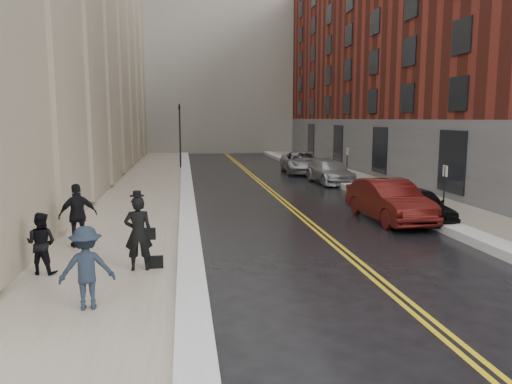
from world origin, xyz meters
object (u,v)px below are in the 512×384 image
object	(u,v)px
car_silver_near	(330,172)
car_silver_far	(302,162)
pedestrian_a	(41,243)
car_maroon	(389,201)
car_black	(419,205)
pedestrian_main	(138,233)
pedestrian_b	(87,268)
pedestrian_c	(78,215)

from	to	relation	value
car_silver_near	car_silver_far	size ratio (longest dim) A/B	0.87
pedestrian_a	car_maroon	bearing A→B (deg)	-139.14
car_black	car_silver_near	bearing A→B (deg)	89.38
car_maroon	pedestrian_a	world-z (taller)	pedestrian_a
car_black	pedestrian_a	xyz separation A→B (m)	(-12.73, -5.34, 0.26)
car_black	car_maroon	bearing A→B (deg)	160.35
car_silver_near	pedestrian_main	distance (m)	20.29
car_silver_near	pedestrian_a	bearing A→B (deg)	-129.09
car_black	pedestrian_b	distance (m)	13.69
pedestrian_b	pedestrian_c	xyz separation A→B (m)	(-1.21, 5.27, 0.11)
car_maroon	pedestrian_b	xyz separation A→B (m)	(-10.08, -8.31, 0.20)
car_silver_far	pedestrian_c	distance (m)	23.99
car_silver_near	pedestrian_main	world-z (taller)	pedestrian_main
car_black	pedestrian_a	world-z (taller)	pedestrian_a
pedestrian_main	pedestrian_c	size ratio (longest dim) A/B	1.00
pedestrian_c	pedestrian_main	bearing A→B (deg)	104.68
car_black	car_maroon	size ratio (longest dim) A/B	0.80
car_silver_near	pedestrian_b	bearing A→B (deg)	-122.04
pedestrian_b	car_black	bearing A→B (deg)	-152.62
car_maroon	car_silver_far	distance (m)	17.76
car_maroon	pedestrian_b	size ratio (longest dim) A/B	2.87
car_silver_near	car_silver_far	xyz separation A→B (m)	(-0.38, 6.02, 0.08)
pedestrian_main	pedestrian_a	xyz separation A→B (m)	(-2.41, 0.04, -0.18)
car_silver_near	pedestrian_a	distance (m)	21.59
pedestrian_b	pedestrian_c	size ratio (longest dim) A/B	0.89
car_silver_far	pedestrian_main	bearing A→B (deg)	-109.30
car_black	pedestrian_main	size ratio (longest dim) A/B	2.06
car_black	pedestrian_b	bearing A→B (deg)	-145.17
car_silver_far	pedestrian_b	xyz separation A→B (m)	(-10.77, -26.05, 0.22)
pedestrian_a	pedestrian_b	world-z (taller)	pedestrian_b
car_maroon	pedestrian_a	bearing A→B (deg)	-157.30
car_black	car_silver_near	world-z (taller)	car_silver_near
car_maroon	car_silver_near	bearing A→B (deg)	81.44
pedestrian_c	car_silver_far	bearing A→B (deg)	-142.19
pedestrian_b	pedestrian_main	bearing A→B (deg)	-115.84
pedestrian_main	pedestrian_b	distance (m)	2.69
pedestrian_main	pedestrian_b	xyz separation A→B (m)	(-0.82, -2.56, -0.11)
car_maroon	pedestrian_c	bearing A→B (deg)	-168.33
car_black	car_maroon	distance (m)	1.14
car_black	pedestrian_a	size ratio (longest dim) A/B	2.54
car_black	pedestrian_main	world-z (taller)	pedestrian_main
car_maroon	car_silver_near	distance (m)	11.77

